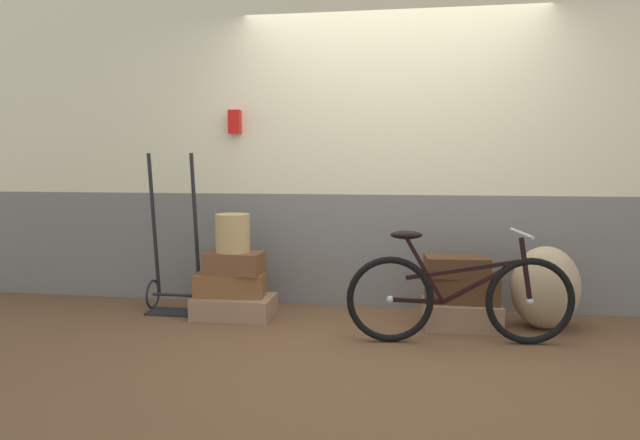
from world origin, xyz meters
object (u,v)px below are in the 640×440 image
(suitcase_5, at_px, (456,266))
(burlap_sack, at_px, (545,288))
(luggage_trolley, at_px, (175,273))
(suitcase_2, at_px, (234,263))
(suitcase_0, at_px, (234,307))
(wicker_basket, at_px, (233,233))
(suitcase_3, at_px, (461,315))
(suitcase_1, at_px, (231,284))
(suitcase_4, at_px, (461,288))
(bicycle, at_px, (459,297))

(suitcase_5, bearing_deg, burlap_sack, 0.08)
(suitcase_5, distance_m, luggage_trolley, 2.31)
(suitcase_2, bearing_deg, suitcase_0, -89.24)
(wicker_basket, bearing_deg, suitcase_3, -0.88)
(suitcase_1, distance_m, suitcase_3, 1.83)
(suitcase_0, xyz_separation_m, suitcase_4, (1.79, 0.03, 0.21))
(suitcase_5, distance_m, burlap_sack, 0.68)
(suitcase_4, xyz_separation_m, suitcase_5, (-0.04, -0.01, 0.17))
(suitcase_4, height_order, suitcase_5, suitcase_5)
(suitcase_0, xyz_separation_m, suitcase_2, (0.00, 0.01, 0.36))
(suitcase_4, bearing_deg, wicker_basket, -178.29)
(suitcase_1, xyz_separation_m, luggage_trolley, (-0.52, 0.10, 0.06))
(suitcase_2, distance_m, suitcase_4, 1.79)
(suitcase_3, distance_m, wicker_basket, 1.89)
(luggage_trolley, bearing_deg, suitcase_3, -3.26)
(suitcase_0, height_order, suitcase_5, suitcase_5)
(suitcase_0, relative_size, wicker_basket, 2.07)
(bicycle, bearing_deg, luggage_trolley, 167.29)
(suitcase_0, xyz_separation_m, luggage_trolley, (-0.55, 0.13, 0.24))
(bicycle, bearing_deg, suitcase_1, 166.58)
(suitcase_0, bearing_deg, suitcase_5, 1.45)
(suitcase_1, xyz_separation_m, suitcase_2, (0.03, -0.02, 0.18))
(suitcase_0, xyz_separation_m, burlap_sack, (2.41, 0.06, 0.23))
(bicycle, bearing_deg, burlap_sack, 33.19)
(suitcase_0, distance_m, suitcase_2, 0.36)
(suitcase_3, height_order, suitcase_5, suitcase_5)
(suitcase_0, bearing_deg, suitcase_3, 0.76)
(suitcase_1, xyz_separation_m, suitcase_3, (1.82, -0.04, -0.17))
(suitcase_4, distance_m, suitcase_5, 0.18)
(suitcase_1, height_order, suitcase_3, suitcase_1)
(wicker_basket, distance_m, burlap_sack, 2.44)
(suitcase_1, height_order, luggage_trolley, luggage_trolley)
(suitcase_4, xyz_separation_m, burlap_sack, (0.62, 0.03, 0.02))
(suitcase_3, distance_m, suitcase_5, 0.37)
(suitcase_5, xyz_separation_m, bicycle, (-0.02, -0.40, -0.14))
(suitcase_2, distance_m, burlap_sack, 2.41)
(suitcase_1, height_order, wicker_basket, wicker_basket)
(luggage_trolley, height_order, bicycle, luggage_trolley)
(suitcase_5, bearing_deg, wicker_basket, 176.18)
(suitcase_1, relative_size, suitcase_5, 1.20)
(suitcase_5, bearing_deg, suitcase_2, 176.48)
(suitcase_4, height_order, wicker_basket, wicker_basket)
(suitcase_2, height_order, luggage_trolley, luggage_trolley)
(suitcase_4, relative_size, bicycle, 0.35)
(suitcase_5, relative_size, burlap_sack, 0.74)
(suitcase_3, bearing_deg, suitcase_4, 87.89)
(bicycle, bearing_deg, wicker_basket, 166.74)
(suitcase_3, distance_m, bicycle, 0.45)
(suitcase_5, height_order, bicycle, bicycle)
(luggage_trolley, bearing_deg, bicycle, -12.71)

